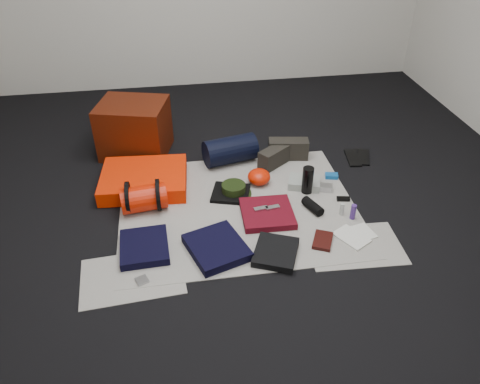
{
  "coord_description": "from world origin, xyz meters",
  "views": [
    {
      "loc": [
        -0.39,
        -2.54,
        1.94
      ],
      "look_at": [
        0.02,
        0.04,
        0.1
      ],
      "focal_mm": 35.0,
      "sensor_mm": 36.0,
      "label": 1
    }
  ],
  "objects": [
    {
      "name": "red_cabinet",
      "position": [
        -0.7,
        0.89,
        0.21
      ],
      "size": [
        0.6,
        0.54,
        0.43
      ],
      "primitive_type": "cube",
      "rotation": [
        0.0,
        0.0,
        -0.27
      ],
      "color": "#481305",
      "rests_on": "floor"
    },
    {
      "name": "sleeping_pad",
      "position": [
        -0.63,
        0.37,
        0.06
      ],
      "size": [
        0.64,
        0.54,
        0.11
      ],
      "primitive_type": "cube",
      "rotation": [
        0.0,
        0.0,
        -0.07
      ],
      "color": "#EE2802",
      "rests_on": "newspaper_mat"
    },
    {
      "name": "energy_bar_b",
      "position": [
        0.22,
        -0.11,
        0.06
      ],
      "size": [
        0.1,
        0.05,
        0.01
      ],
      "primitive_type": "cube",
      "rotation": [
        0.0,
        0.0,
        0.14
      ],
      "color": "#ACADB1",
      "rests_on": "red_shirt"
    },
    {
      "name": "black_tshirt",
      "position": [
        -0.03,
        0.15,
        0.02
      ],
      "size": [
        0.32,
        0.3,
        0.03
      ],
      "primitive_type": "cube",
      "rotation": [
        0.0,
        0.0,
        -0.29
      ],
      "color": "black",
      "rests_on": "newspaper_mat"
    },
    {
      "name": "navy_duffel",
      "position": [
        0.03,
        0.6,
        0.11
      ],
      "size": [
        0.44,
        0.3,
        0.21
      ],
      "primitive_type": "cylinder",
      "rotation": [
        0.0,
        1.57,
        0.23
      ],
      "color": "black",
      "rests_on": "newspaper_mat"
    },
    {
      "name": "compact_camera",
      "position": [
        0.65,
        0.1,
        0.03
      ],
      "size": [
        0.12,
        0.1,
        0.04
      ],
      "primitive_type": "cube",
      "rotation": [
        0.0,
        0.0,
        -0.3
      ],
      "color": "#ACADB1",
      "rests_on": "newspaper_mat"
    },
    {
      "name": "floor",
      "position": [
        0.0,
        0.0,
        -0.01
      ],
      "size": [
        4.5,
        4.5,
        0.02
      ],
      "primitive_type": "cube",
      "color": "black",
      "rests_on": "ground"
    },
    {
      "name": "boonie_brim",
      "position": [
        -0.01,
        0.16,
        0.01
      ],
      "size": [
        0.3,
        0.3,
        0.01
      ],
      "primitive_type": "cylinder",
      "rotation": [
        0.0,
        0.0,
        -0.19
      ],
      "color": "black",
      "rests_on": "newspaper_mat"
    },
    {
      "name": "flip_flop_left",
      "position": [
        1.01,
        0.5,
        0.01
      ],
      "size": [
        0.13,
        0.27,
        0.01
      ],
      "primitive_type": "cube",
      "rotation": [
        0.0,
        0.0,
        -0.15
      ],
      "color": "black",
      "rests_on": "floor"
    },
    {
      "name": "newspaper_sheet_front_right",
      "position": [
        0.65,
        -0.5,
        0.0
      ],
      "size": [
        0.6,
        0.43,
        0.0
      ],
      "primitive_type": "cube",
      "rotation": [
        0.0,
        0.0,
        -0.05
      ],
      "color": "#B5B1A7",
      "rests_on": "floor"
    },
    {
      "name": "speaker",
      "position": [
        0.49,
        -0.11,
        0.04
      ],
      "size": [
        0.13,
        0.18,
        0.07
      ],
      "primitive_type": "cylinder",
      "rotation": [
        1.57,
        0.0,
        0.39
      ],
      "color": "black",
      "rests_on": "newspaper_mat"
    },
    {
      "name": "paperback_book",
      "position": [
        0.47,
        -0.44,
        0.02
      ],
      "size": [
        0.17,
        0.2,
        0.02
      ],
      "primitive_type": "cube",
      "rotation": [
        0.0,
        0.0,
        -0.44
      ],
      "color": "black",
      "rests_on": "newspaper_mat"
    },
    {
      "name": "map_printout",
      "position": [
        0.75,
        -0.39,
        0.01
      ],
      "size": [
        0.15,
        0.18,
        0.01
      ],
      "primitive_type": "cube",
      "rotation": [
        0.0,
        0.0,
        0.23
      ],
      "color": "silver",
      "rests_on": "newspaper_mat"
    },
    {
      "name": "newspaper_sheet_front_left",
      "position": [
        -0.7,
        -0.55,
        0.0
      ],
      "size": [
        0.61,
        0.44,
        0.0
      ],
      "primitive_type": "cube",
      "rotation": [
        0.0,
        0.0,
        0.07
      ],
      "color": "#B5B1A7",
      "rests_on": "floor"
    },
    {
      "name": "stuff_sack",
      "position": [
        -0.63,
        0.08,
        0.09
      ],
      "size": [
        0.32,
        0.21,
        0.18
      ],
      "primitive_type": "cylinder",
      "rotation": [
        0.0,
        1.57,
        0.13
      ],
      "color": "red",
      "rests_on": "newspaper_mat"
    },
    {
      "name": "trousers_navy_a",
      "position": [
        -0.63,
        -0.34,
        0.03
      ],
      "size": [
        0.3,
        0.34,
        0.05
      ],
      "primitive_type": "cube",
      "rotation": [
        0.0,
        0.0,
        0.04
      ],
      "color": "black",
      "rests_on": "newspaper_mat"
    },
    {
      "name": "toiletry_clear",
      "position": [
        0.67,
        -0.19,
        0.05
      ],
      "size": [
        0.04,
        0.04,
        0.09
      ],
      "primitive_type": "cylinder",
      "rotation": [
        0.0,
        0.0,
        -0.3
      ],
      "color": "#A7ACA7",
      "rests_on": "newspaper_mat"
    },
    {
      "name": "orange_stuff_sack",
      "position": [
        0.2,
        0.27,
        0.06
      ],
      "size": [
        0.21,
        0.21,
        0.11
      ],
      "primitive_type": "ellipsoid",
      "rotation": [
        0.0,
        0.0,
        -0.33
      ],
      "color": "red",
      "rests_on": "newspaper_mat"
    },
    {
      "name": "water_bottle",
      "position": [
        0.52,
        0.11,
        0.11
      ],
      "size": [
        0.09,
        0.09,
        0.2
      ],
      "primitive_type": "cylinder",
      "rotation": [
        0.0,
        0.0,
        -0.18
      ],
      "color": "black",
      "rests_on": "newspaper_mat"
    },
    {
      "name": "energy_bar_a",
      "position": [
        0.14,
        -0.11,
        0.06
      ],
      "size": [
        0.1,
        0.05,
        0.01
      ],
      "primitive_type": "cube",
      "rotation": [
        0.0,
        0.0,
        0.14
      ],
      "color": "#ACADB1",
      "rests_on": "red_shirt"
    },
    {
      "name": "sack_strap_right",
      "position": [
        -0.53,
        0.08,
        0.11
      ],
      "size": [
        0.02,
        0.22,
        0.22
      ],
      "primitive_type": "cylinder",
      "rotation": [
        0.0,
        1.57,
        0.0
      ],
      "color": "black",
      "rests_on": "newspaper_mat"
    },
    {
      "name": "newspaper_mat",
      "position": [
        0.0,
        0.0,
        0.0
      ],
      "size": [
        1.6,
        1.3,
        0.01
      ],
      "primitive_type": "cube",
      "color": "#B5B1A7",
      "rests_on": "floor"
    },
    {
      "name": "boonie_crown",
      "position": [
        -0.01,
        0.16,
        0.05
      ],
      "size": [
        0.17,
        0.17,
        0.07
      ],
      "primitive_type": "cylinder",
      "color": "black",
      "rests_on": "boonie_brim"
    },
    {
      "name": "toiletry_purple",
      "position": [
        0.73,
        -0.24,
        0.06
      ],
      "size": [
        0.05,
        0.05,
        0.11
      ],
      "primitive_type": "cylinder",
      "rotation": [
        0.0,
        0.0,
        -0.34
      ],
      "color": "#402371",
      "rests_on": "newspaper_mat"
    },
    {
      "name": "flip_flop_right",
      "position": [
        1.1,
        0.5,
        0.01
      ],
      "size": [
        0.17,
        0.26,
        0.01
      ],
      "primitive_type": "cube",
      "rotation": [
        0.0,
        0.0,
        -0.35
      ],
      "color": "black",
      "rests_on": "floor"
    },
    {
      "name": "tape_roll",
      "position": [
        -0.01,
        0.18,
        0.05
      ],
      "size": [
        0.05,
        0.05,
        0.03
      ],
      "primitive_type": "cylinder",
      "color": "silver",
      "rests_on": "black_tshirt"
    },
    {
      "name": "cyan_case",
      "position": [
        0.75,
        0.25,
        0.02
      ],
      "size": [
        0.11,
        0.08,
        0.03
      ],
      "primitive_type": "cube",
      "rotation": [
        0.0,
        0.0,
        -0.23
      ],
      "color": "#0F4E92",
      "rests_on": "newspaper_mat"
    },
    {
      "name": "red_shirt",
      "position": [
        0.18,
        -0.13,
        0.03
      ],
      "size": [
        0.35,
        0.35,
        0.05
      ],
      "primitive_type": "cube",
      "rotation": [
        0.0,
        0.0,
        -0.03
      ],
      "color": "#560914",
      "rests_on": "newspaper_mat"
    },
    {
      "name": "map_booklet",
      "position": [
        0.66,
        -0.43,
        0.01
      ],
      "size": [
        0.23,
        0.25,
        0.01
      ],
      "primitive_type": "cube",
      "rotation": [
        0.0,
        0.0,
        0.52
      ],
      "color": "silver",
      "rests_on": "newspaper_mat"
    },
    {
      "name": "first_aid_pouch",
      "position": [
        0.52,
        0.18,
        0.03
      ],
      "size": [
        0.27,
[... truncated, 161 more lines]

